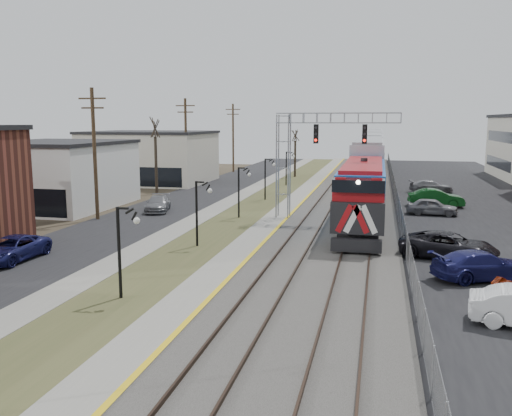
% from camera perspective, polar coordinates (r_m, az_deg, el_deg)
% --- Properties ---
extents(ground, '(160.00, 160.00, 0.00)m').
position_cam_1_polar(ground, '(15.96, -14.07, -19.34)').
color(ground, '#473D2D').
rests_on(ground, ground).
extents(street_west, '(7.00, 120.00, 0.04)m').
position_cam_1_polar(street_west, '(51.31, -7.96, 0.64)').
color(street_west, black).
rests_on(street_west, ground).
extents(sidewalk, '(2.00, 120.00, 0.08)m').
position_cam_1_polar(sidewalk, '(49.90, -3.12, 0.50)').
color(sidewalk, gray).
rests_on(sidewalk, ground).
extents(grass_median, '(4.00, 120.00, 0.06)m').
position_cam_1_polar(grass_median, '(49.17, 0.24, 0.37)').
color(grass_median, '#424826').
rests_on(grass_median, ground).
extents(platform, '(2.00, 120.00, 0.24)m').
position_cam_1_polar(platform, '(48.60, 3.70, 0.36)').
color(platform, gray).
rests_on(platform, ground).
extents(ballast_bed, '(8.00, 120.00, 0.20)m').
position_cam_1_polar(ballast_bed, '(48.08, 9.59, 0.13)').
color(ballast_bed, '#595651').
rests_on(ballast_bed, ground).
extents(parking_lot, '(16.00, 120.00, 0.04)m').
position_cam_1_polar(parking_lot, '(48.94, 23.75, -0.47)').
color(parking_lot, black).
rests_on(parking_lot, ground).
extents(platform_edge, '(0.24, 120.00, 0.01)m').
position_cam_1_polar(platform_edge, '(48.45, 4.72, 0.47)').
color(platform_edge, gold).
rests_on(platform_edge, platform).
extents(track_near, '(1.58, 120.00, 0.15)m').
position_cam_1_polar(track_near, '(48.20, 7.22, 0.41)').
color(track_near, '#2D2119').
rests_on(track_near, ballast_bed).
extents(track_far, '(1.58, 120.00, 0.15)m').
position_cam_1_polar(track_far, '(47.99, 11.38, 0.27)').
color(track_far, '#2D2119').
rests_on(track_far, ballast_bed).
extents(train, '(3.00, 108.65, 5.33)m').
position_cam_1_polar(train, '(85.90, 12.15, 5.89)').
color(train, '#1657B3').
rests_on(train, ground).
extents(signal_gantry, '(9.00, 1.07, 8.15)m').
position_cam_1_polar(signal_gantry, '(40.82, 5.29, 6.38)').
color(signal_gantry, gray).
rests_on(signal_gantry, ground).
extents(lampposts, '(0.14, 62.14, 4.00)m').
position_cam_1_polar(lampposts, '(32.96, -6.10, -0.57)').
color(lampposts, black).
rests_on(lampposts, ground).
extents(utility_poles, '(0.28, 80.28, 10.00)m').
position_cam_1_polar(utility_poles, '(43.03, -16.61, 5.39)').
color(utility_poles, '#4C3823').
rests_on(utility_poles, ground).
extents(fence, '(0.04, 120.00, 1.60)m').
position_cam_1_polar(fence, '(47.93, 14.63, 0.77)').
color(fence, gray).
rests_on(fence, ground).
extents(buildings_west, '(14.00, 67.00, 7.00)m').
position_cam_1_polar(buildings_west, '(46.08, -24.06, 2.72)').
color(buildings_west, beige).
rests_on(buildings_west, ground).
extents(bare_trees, '(12.30, 42.30, 5.95)m').
position_cam_1_polar(bare_trees, '(55.04, -7.71, 4.03)').
color(bare_trees, '#382D23').
rests_on(bare_trees, ground).
extents(car_lot_c, '(5.68, 3.70, 1.45)m').
position_cam_1_polar(car_lot_c, '(31.69, 19.62, -3.80)').
color(car_lot_c, black).
rests_on(car_lot_c, ground).
extents(car_lot_d, '(5.18, 3.72, 1.39)m').
position_cam_1_polar(car_lot_d, '(28.10, 22.65, -5.67)').
color(car_lot_d, '#181954').
rests_on(car_lot_d, ground).
extents(car_lot_e, '(4.11, 1.94, 1.36)m').
position_cam_1_polar(car_lot_e, '(45.85, 18.06, 0.10)').
color(car_lot_e, slate).
rests_on(car_lot_e, ground).
extents(car_lot_f, '(4.83, 1.89, 1.56)m').
position_cam_1_polar(car_lot_f, '(50.27, 18.40, 0.96)').
color(car_lot_f, '#0E4717').
rests_on(car_lot_f, ground).
extents(car_street_a, '(2.21, 4.73, 1.31)m').
position_cam_1_polar(car_street_a, '(32.24, -24.33, -4.00)').
color(car_street_a, '#15174B').
rests_on(car_street_a, ground).
extents(car_street_b, '(2.90, 4.77, 1.29)m').
position_cam_1_polar(car_street_b, '(46.12, -10.30, 0.41)').
color(car_street_b, slate).
rests_on(car_street_b, ground).
extents(car_lot_g, '(4.68, 2.42, 1.30)m').
position_cam_1_polar(car_lot_g, '(60.26, 17.95, 2.15)').
color(car_lot_g, gray).
rests_on(car_lot_g, ground).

